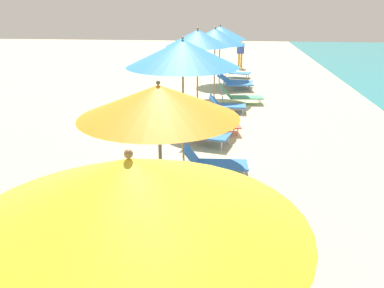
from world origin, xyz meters
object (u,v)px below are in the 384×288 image
at_px(umbrella_fifth, 198,38).
at_px(person_walking_near, 241,51).
at_px(lounger_fifth_inland, 210,124).
at_px(umbrella_sixth, 215,37).
at_px(lounger_sixth_inland, 240,96).
at_px(lounger_farthest_shoreside, 237,72).
at_px(lounger_fourth_shoreside, 204,133).
at_px(umbrella_fourth, 183,53).
at_px(lounger_farthest_inland, 234,80).
at_px(lounger_fifth_shoreside, 226,104).
at_px(umbrella_second, 131,193).
at_px(lounger_sixth_shoreside, 234,83).
at_px(umbrella_farthest, 220,33).
at_px(umbrella_third, 159,101).
at_px(lounger_fourth_inland, 213,162).
at_px(lounger_third_shoreside, 219,194).

relative_size(umbrella_fifth, person_walking_near, 1.80).
relative_size(umbrella_fifth, lounger_fifth_inland, 1.67).
height_order(umbrella_sixth, lounger_sixth_inland, umbrella_sixth).
height_order(lounger_farthest_shoreside, person_walking_near, person_walking_near).
bearing_deg(lounger_sixth_inland, lounger_fourth_shoreside, -106.73).
bearing_deg(umbrella_fifth, lounger_fourth_shoreside, -80.29).
relative_size(umbrella_fourth, lounger_sixth_inland, 1.75).
distance_m(lounger_sixth_inland, lounger_farthest_inland, 2.97).
bearing_deg(lounger_fifth_inland, lounger_sixth_inland, 65.33).
height_order(lounger_fifth_shoreside, lounger_farthest_shoreside, lounger_fifth_shoreside).
bearing_deg(umbrella_second, lounger_fifth_inland, 89.51).
xyz_separation_m(umbrella_fifth, lounger_sixth_shoreside, (1.13, 4.46, -2.14)).
height_order(umbrella_farthest, lounger_farthest_shoreside, umbrella_farthest).
relative_size(lounger_fifth_shoreside, lounger_fifth_inland, 0.73).
bearing_deg(person_walking_near, lounger_sixth_inland, -36.12).
height_order(umbrella_fourth, lounger_sixth_inland, umbrella_fourth).
bearing_deg(lounger_sixth_shoreside, umbrella_farthest, 101.01).
relative_size(umbrella_farthest, lounger_farthest_inland, 1.62).
bearing_deg(lounger_sixth_shoreside, umbrella_third, -104.51).
xyz_separation_m(lounger_fourth_inland, lounger_farthest_inland, (0.44, 9.28, 0.02)).
relative_size(umbrella_second, lounger_farthest_inland, 1.64).
xyz_separation_m(lounger_third_shoreside, lounger_fifth_shoreside, (-0.01, 6.58, -0.02)).
distance_m(umbrella_third, umbrella_fifth, 6.57).
distance_m(umbrella_fourth, lounger_fifth_inland, 2.85).
bearing_deg(umbrella_third, umbrella_fourth, 91.66).
bearing_deg(umbrella_fifth, lounger_sixth_shoreside, 75.81).
xyz_separation_m(lounger_third_shoreside, umbrella_fifth, (-0.88, 5.55, 2.17)).
bearing_deg(lounger_fourth_inland, lounger_fourth_shoreside, 96.78).
xyz_separation_m(lounger_fifth_shoreside, lounger_sixth_inland, (0.47, 1.26, 0.02)).
bearing_deg(lounger_farthest_inland, lounger_fourth_inland, -81.42).
bearing_deg(lounger_sixth_inland, lounger_sixth_shoreside, 90.97).
height_order(lounger_fifth_shoreside, lounger_sixth_shoreside, lounger_sixth_shoreside).
xyz_separation_m(umbrella_sixth, lounger_sixth_shoreside, (0.78, 1.10, -1.93)).
distance_m(umbrella_farthest, lounger_farthest_inland, 2.31).
relative_size(lounger_farthest_shoreside, person_walking_near, 0.89).
relative_size(umbrella_fourth, lounger_fourth_inland, 2.00).
distance_m(lounger_fourth_inland, umbrella_farthest, 10.57).
height_order(lounger_third_shoreside, lounger_fifth_shoreside, lounger_third_shoreside).
bearing_deg(lounger_fourth_inland, lounger_third_shoreside, -86.41).
height_order(umbrella_fourth, umbrella_fifth, umbrella_fifth).
distance_m(umbrella_second, lounger_fifth_inland, 8.41).
relative_size(lounger_third_shoreside, umbrella_sixth, 0.56).
relative_size(lounger_fourth_inland, lounger_sixth_inland, 0.88).
bearing_deg(lounger_farthest_shoreside, lounger_fifth_inland, -81.43).
bearing_deg(lounger_farthest_inland, lounger_fifth_shoreside, -82.31).
bearing_deg(lounger_fifth_shoreside, umbrella_second, -92.74).
bearing_deg(person_walking_near, lounger_farthest_inland, -38.58).
distance_m(lounger_third_shoreside, lounger_sixth_inland, 7.85).
bearing_deg(umbrella_fourth, lounger_sixth_shoreside, 81.20).
xyz_separation_m(lounger_fourth_shoreside, lounger_farthest_shoreside, (0.86, 9.83, -0.05)).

